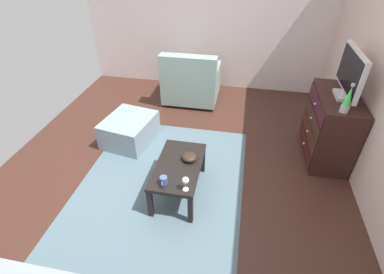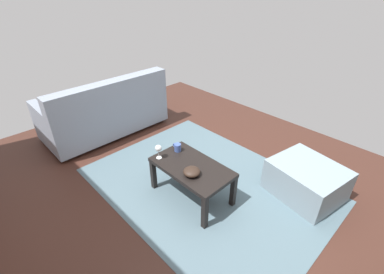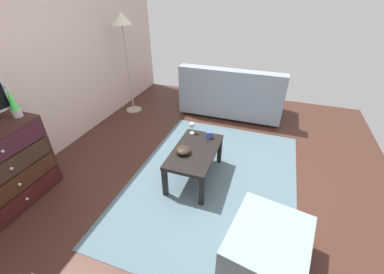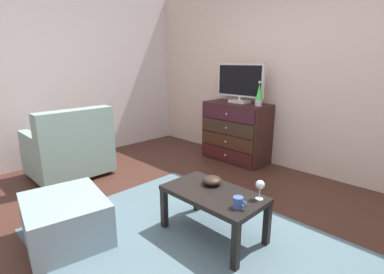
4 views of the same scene
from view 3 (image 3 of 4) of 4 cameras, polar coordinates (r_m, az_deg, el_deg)
ground_plane at (r=2.91m, az=0.03°, el=-12.12°), size 5.97×4.61×0.05m
wall_accent_rear at (r=3.46m, az=-35.54°, el=14.20°), size 5.97×0.12×2.54m
area_rug at (r=2.99m, az=5.00°, el=-10.03°), size 2.60×1.90×0.01m
lava_lamp at (r=2.99m, az=-36.48°, el=6.37°), size 0.09×0.09×0.33m
coffee_table at (r=2.81m, az=0.66°, el=-3.96°), size 0.84×0.48×0.40m
wine_glass at (r=3.03m, az=-0.00°, el=2.85°), size 0.07×0.07×0.16m
mug at (r=2.98m, az=3.95°, el=0.58°), size 0.11×0.08×0.08m
bowl_decorative at (r=2.70m, az=-2.06°, el=-3.15°), size 0.17×0.17×0.08m
couch_large at (r=4.41m, az=9.36°, el=9.57°), size 0.85×1.73×0.87m
ottoman at (r=2.26m, az=17.14°, el=-23.65°), size 0.79×0.71×0.37m
standing_lamp at (r=4.31m, az=-15.97°, el=23.29°), size 0.32×0.32×1.66m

